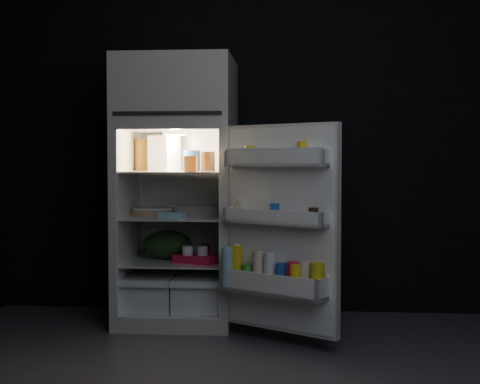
# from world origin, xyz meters

# --- Properties ---
(wall_back) EXTENTS (4.00, 0.00, 2.70)m
(wall_back) POSITION_xyz_m (0.00, 1.70, 1.35)
(wall_back) COLOR black
(wall_back) RESTS_ON ground
(wall_front) EXTENTS (4.00, 0.00, 2.70)m
(wall_front) POSITION_xyz_m (0.00, -1.70, 1.35)
(wall_front) COLOR black
(wall_front) RESTS_ON ground
(refrigerator) EXTENTS (0.76, 0.71, 1.78)m
(refrigerator) POSITION_xyz_m (-0.61, 1.32, 0.96)
(refrigerator) COLOR silver
(refrigerator) RESTS_ON ground
(fridge_door) EXTENTS (0.71, 0.54, 1.22)m
(fridge_door) POSITION_xyz_m (0.09, 0.74, 0.68)
(fridge_door) COLOR silver
(fridge_door) RESTS_ON ground
(milk_jug) EXTENTS (0.21, 0.21, 0.24)m
(milk_jug) POSITION_xyz_m (-0.70, 1.34, 1.15)
(milk_jug) COLOR white
(milk_jug) RESTS_ON refrigerator
(mayo_jar) EXTENTS (0.13, 0.13, 0.14)m
(mayo_jar) POSITION_xyz_m (-0.51, 1.30, 1.10)
(mayo_jar) COLOR #1E4BA3
(mayo_jar) RESTS_ON refrigerator
(jam_jar) EXTENTS (0.10, 0.10, 0.13)m
(jam_jar) POSITION_xyz_m (-0.39, 1.26, 1.09)
(jam_jar) COLOR black
(jam_jar) RESTS_ON refrigerator
(amber_bottle) EXTENTS (0.11, 0.11, 0.22)m
(amber_bottle) POSITION_xyz_m (-0.88, 1.42, 1.14)
(amber_bottle) COLOR #B16E1C
(amber_bottle) RESTS_ON refrigerator
(small_carton) EXTENTS (0.08, 0.06, 0.10)m
(small_carton) POSITION_xyz_m (-0.48, 1.10, 1.08)
(small_carton) COLOR #C46117
(small_carton) RESTS_ON refrigerator
(egg_carton) EXTENTS (0.31, 0.14, 0.07)m
(egg_carton) POSITION_xyz_m (-0.46, 1.27, 0.76)
(egg_carton) COLOR gray
(egg_carton) RESTS_ON refrigerator
(pie) EXTENTS (0.45, 0.45, 0.04)m
(pie) POSITION_xyz_m (-0.77, 1.35, 0.75)
(pie) COLOR tan
(pie) RESTS_ON refrigerator
(flat_package) EXTENTS (0.18, 0.11, 0.04)m
(flat_package) POSITION_xyz_m (-0.60, 1.08, 0.75)
(flat_package) COLOR #81B5C7
(flat_package) RESTS_ON refrigerator
(wrapped_pkg) EXTENTS (0.16, 0.14, 0.05)m
(wrapped_pkg) POSITION_xyz_m (-0.36, 1.46, 0.75)
(wrapped_pkg) COLOR beige
(wrapped_pkg) RESTS_ON refrigerator
(produce_bag) EXTENTS (0.37, 0.33, 0.20)m
(produce_bag) POSITION_xyz_m (-0.68, 1.32, 0.52)
(produce_bag) COLOR #193815
(produce_bag) RESTS_ON refrigerator
(yogurt_tray) EXTENTS (0.32, 0.25, 0.05)m
(yogurt_tray) POSITION_xyz_m (-0.46, 1.16, 0.45)
(yogurt_tray) COLOR red
(yogurt_tray) RESTS_ON refrigerator
(small_can_red) EXTENTS (0.07, 0.07, 0.09)m
(small_can_red) POSITION_xyz_m (-0.43, 1.45, 0.47)
(small_can_red) COLOR red
(small_can_red) RESTS_ON refrigerator
(small_can_silver) EXTENTS (0.08, 0.08, 0.09)m
(small_can_silver) POSITION_xyz_m (-0.33, 1.40, 0.47)
(small_can_silver) COLOR white
(small_can_silver) RESTS_ON refrigerator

